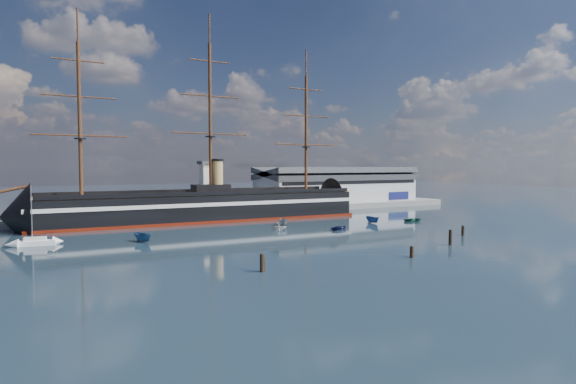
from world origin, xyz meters
TOP-DOWN VIEW (x-y plane):
  - ground at (0.00, 40.00)m, footprint 600.00×600.00m
  - quay at (10.00, 76.00)m, footprint 180.00×18.00m
  - warehouse at (58.00, 80.00)m, footprint 63.00×21.00m
  - quay_tower at (3.00, 73.00)m, footprint 5.00×5.00m
  - warship at (-4.70, 60.00)m, footprint 113.23×20.30m
  - sailboat at (-46.41, 36.79)m, footprint 7.61×3.74m
  - motorboat_a at (-27.13, 30.57)m, footprint 6.42×4.19m
  - motorboat_b at (19.00, 25.63)m, footprint 2.29×3.49m
  - motorboat_c at (10.76, 38.99)m, footprint 6.23×4.34m
  - motorboat_d at (5.51, 31.95)m, footprint 5.26×5.86m
  - motorboat_e at (47.24, 29.41)m, footprint 1.89×3.51m
  - motorboat_f at (34.45, 31.67)m, footprint 6.11×2.49m
  - piling_near_left at (-18.94, -6.36)m, footprint 0.64×0.64m
  - piling_near_mid at (7.91, -9.52)m, footprint 0.64×0.64m
  - piling_near_right at (24.00, -3.77)m, footprint 0.64×0.64m
  - piling_far_right at (36.63, 3.65)m, footprint 0.64×0.64m

SIDE VIEW (x-z plane):
  - ground at x=0.00m, z-range 0.00..0.00m
  - quay at x=10.00m, z-range -1.00..1.00m
  - motorboat_a at x=-27.13m, z-range -1.21..1.21m
  - motorboat_b at x=19.00m, z-range -0.76..0.76m
  - motorboat_c at x=10.76m, z-range -1.17..1.17m
  - motorboat_d at x=5.51m, z-range -1.02..1.02m
  - motorboat_e at x=47.24m, z-range -0.78..0.78m
  - motorboat_f at x=34.45m, z-range -1.20..1.20m
  - piling_near_left at x=-18.94m, z-range -1.70..1.70m
  - piling_near_mid at x=7.91m, z-range -1.34..1.34m
  - piling_near_right at x=24.00m, z-range -1.86..1.86m
  - piling_far_right at x=36.63m, z-range -1.47..1.47m
  - sailboat at x=-46.41m, z-range -5.11..6.60m
  - warship at x=-4.70m, z-range -22.93..31.01m
  - warehouse at x=58.00m, z-range 2.18..13.78m
  - quay_tower at x=3.00m, z-range 2.25..17.25m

